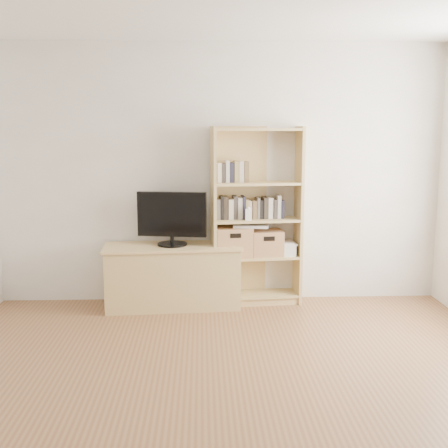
{
  "coord_description": "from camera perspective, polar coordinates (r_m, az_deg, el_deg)",
  "views": [
    {
      "loc": [
        -0.19,
        -3.17,
        1.77
      ],
      "look_at": [
        0.01,
        1.9,
        0.89
      ],
      "focal_mm": 45.0,
      "sensor_mm": 36.0,
      "label": 1
    }
  ],
  "objects": [
    {
      "name": "floor",
      "position": [
        3.64,
        1.06,
        -19.3
      ],
      "size": [
        4.5,
        5.0,
        0.01
      ],
      "primitive_type": "cube",
      "color": "brown",
      "rests_on": "ground"
    },
    {
      "name": "back_wall",
      "position": [
        5.7,
        -0.37,
        5.06
      ],
      "size": [
        4.5,
        0.02,
        2.6
      ],
      "primitive_type": "cube",
      "color": "silver",
      "rests_on": "floor"
    },
    {
      "name": "tv_stand",
      "position": [
        5.63,
        -5.22,
        -5.39
      ],
      "size": [
        1.34,
        0.58,
        0.6
      ],
      "primitive_type": "cube",
      "rotation": [
        0.0,
        0.0,
        0.07
      ],
      "color": "tan",
      "rests_on": "floor"
    },
    {
      "name": "bookshelf",
      "position": [
        5.61,
        3.3,
        0.76
      ],
      "size": [
        0.92,
        0.4,
        1.78
      ],
      "primitive_type": "cube",
      "rotation": [
        0.0,
        0.0,
        0.1
      ],
      "color": "tan",
      "rests_on": "floor"
    },
    {
      "name": "television",
      "position": [
        5.51,
        -5.32,
        0.58
      ],
      "size": [
        0.68,
        0.16,
        0.53
      ],
      "primitive_type": "cube",
      "rotation": [
        0.0,
        0.0,
        -0.16
      ],
      "color": "black",
      "rests_on": "tv_stand"
    },
    {
      "name": "books_row_mid",
      "position": [
        5.62,
        3.27,
        1.67
      ],
      "size": [
        0.81,
        0.2,
        0.21
      ],
      "primitive_type": "cube",
      "rotation": [
        0.0,
        0.0,
        0.06
      ],
      "color": "#56504B",
      "rests_on": "bookshelf"
    },
    {
      "name": "books_row_upper",
      "position": [
        5.54,
        1.29,
        5.31
      ],
      "size": [
        0.4,
        0.19,
        0.2
      ],
      "primitive_type": "cube",
      "rotation": [
        0.0,
        0.0,
        0.15
      ],
      "color": "#56504B",
      "rests_on": "bookshelf"
    },
    {
      "name": "baby_monitor",
      "position": [
        5.49,
        2.49,
        0.95
      ],
      "size": [
        0.06,
        0.04,
        0.11
      ],
      "primitive_type": "cube",
      "rotation": [
        0.0,
        0.0,
        0.01
      ],
      "color": "white",
      "rests_on": "bookshelf"
    },
    {
      "name": "basket_left",
      "position": [
        5.61,
        0.9,
        -1.8
      ],
      "size": [
        0.4,
        0.34,
        0.3
      ],
      "primitive_type": "cube",
      "rotation": [
        0.0,
        0.0,
        0.13
      ],
      "color": "#A57D4A",
      "rests_on": "bookshelf"
    },
    {
      "name": "basket_right",
      "position": [
        5.68,
        4.36,
        -1.91
      ],
      "size": [
        0.33,
        0.28,
        0.25
      ],
      "primitive_type": "cube",
      "rotation": [
        0.0,
        0.0,
        0.09
      ],
      "color": "#A57D4A",
      "rests_on": "bookshelf"
    },
    {
      "name": "laptop",
      "position": [
        5.61,
        2.78,
        -0.13
      ],
      "size": [
        0.37,
        0.28,
        0.03
      ],
      "primitive_type": "cube",
      "rotation": [
        0.0,
        0.0,
        -0.13
      ],
      "color": "white",
      "rests_on": "basket_left"
    },
    {
      "name": "magazine_stack",
      "position": [
        5.74,
        6.29,
        -2.53
      ],
      "size": [
        0.18,
        0.25,
        0.11
      ],
      "primitive_type": "cube",
      "rotation": [
        0.0,
        0.0,
        0.03
      ],
      "color": "beige",
      "rests_on": "bookshelf"
    }
  ]
}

